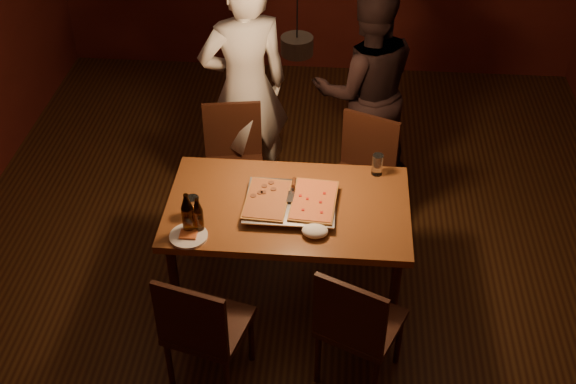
# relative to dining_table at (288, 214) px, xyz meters

# --- Properties ---
(room_shell) EXTENTS (6.00, 6.00, 6.00)m
(room_shell) POSITION_rel_dining_table_xyz_m (0.04, 0.16, 0.72)
(room_shell) COLOR #3B2410
(room_shell) RESTS_ON ground
(dining_table) EXTENTS (1.50, 0.90, 0.75)m
(dining_table) POSITION_rel_dining_table_xyz_m (0.00, 0.00, 0.00)
(dining_table) COLOR brown
(dining_table) RESTS_ON floor
(chair_far_left) EXTENTS (0.48, 0.48, 0.49)m
(chair_far_left) POSITION_rel_dining_table_xyz_m (-0.46, 0.82, -0.14)
(chair_far_left) COLOR #38190F
(chair_far_left) RESTS_ON floor
(chair_far_right) EXTENTS (0.55, 0.55, 0.49)m
(chair_far_right) POSITION_rel_dining_table_xyz_m (0.48, 0.74, -0.14)
(chair_far_right) COLOR #38190F
(chair_far_right) RESTS_ON floor
(chair_near_left) EXTENTS (0.52, 0.52, 0.49)m
(chair_near_left) POSITION_rel_dining_table_xyz_m (-0.42, -0.81, -0.14)
(chair_near_left) COLOR #38190F
(chair_near_left) RESTS_ON floor
(chair_near_right) EXTENTS (0.56, 0.56, 0.49)m
(chair_near_right) POSITION_rel_dining_table_xyz_m (0.44, -0.72, -0.14)
(chair_near_right) COLOR #38190F
(chair_near_right) RESTS_ON floor
(pizza_tray) EXTENTS (0.59, 0.50, 0.05)m
(pizza_tray) POSITION_rel_dining_table_xyz_m (0.02, -0.02, 0.10)
(pizza_tray) COLOR silver
(pizza_tray) RESTS_ON dining_table
(pizza_meat) EXTENTS (0.28, 0.42, 0.02)m
(pizza_meat) POSITION_rel_dining_table_xyz_m (-0.13, -0.03, 0.13)
(pizza_meat) COLOR maroon
(pizza_meat) RESTS_ON pizza_tray
(pizza_cheese) EXTENTS (0.30, 0.44, 0.02)m
(pizza_cheese) POSITION_rel_dining_table_xyz_m (0.16, -0.02, 0.13)
(pizza_cheese) COLOR gold
(pizza_cheese) RESTS_ON pizza_tray
(spatula) EXTENTS (0.10, 0.24, 0.04)m
(spatula) POSITION_rel_dining_table_xyz_m (0.03, 0.01, 0.14)
(spatula) COLOR silver
(spatula) RESTS_ON pizza_tray
(beer_bottle_a) EXTENTS (0.07, 0.07, 0.27)m
(beer_bottle_a) POSITION_rel_dining_table_xyz_m (-0.56, -0.29, 0.21)
(beer_bottle_a) COLOR black
(beer_bottle_a) RESTS_ON dining_table
(beer_bottle_b) EXTENTS (0.06, 0.06, 0.24)m
(beer_bottle_b) POSITION_rel_dining_table_xyz_m (-0.50, -0.28, 0.19)
(beer_bottle_b) COLOR black
(beer_bottle_b) RESTS_ON dining_table
(water_glass_left) EXTENTS (0.08, 0.08, 0.13)m
(water_glass_left) POSITION_rel_dining_table_xyz_m (-0.56, -0.14, 0.14)
(water_glass_left) COLOR silver
(water_glass_left) RESTS_ON dining_table
(water_glass_right) EXTENTS (0.07, 0.07, 0.15)m
(water_glass_right) POSITION_rel_dining_table_xyz_m (0.55, 0.37, 0.15)
(water_glass_right) COLOR silver
(water_glass_right) RESTS_ON dining_table
(plate_slice) EXTENTS (0.23, 0.23, 0.03)m
(plate_slice) POSITION_rel_dining_table_xyz_m (-0.56, -0.35, 0.08)
(plate_slice) COLOR white
(plate_slice) RESTS_ON dining_table
(napkin) EXTENTS (0.16, 0.12, 0.07)m
(napkin) POSITION_rel_dining_table_xyz_m (0.18, -0.27, 0.11)
(napkin) COLOR white
(napkin) RESTS_ON dining_table
(diner_white) EXTENTS (0.78, 0.66, 1.82)m
(diner_white) POSITION_rel_dining_table_xyz_m (-0.40, 1.11, 0.23)
(diner_white) COLOR silver
(diner_white) RESTS_ON floor
(diner_dark) EXTENTS (0.92, 0.78, 1.67)m
(diner_dark) POSITION_rel_dining_table_xyz_m (0.48, 1.30, 0.16)
(diner_dark) COLOR black
(diner_dark) RESTS_ON floor
(pendant_lamp) EXTENTS (0.18, 0.18, 1.10)m
(pendant_lamp) POSITION_rel_dining_table_xyz_m (0.04, 0.16, 1.08)
(pendant_lamp) COLOR black
(pendant_lamp) RESTS_ON ceiling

